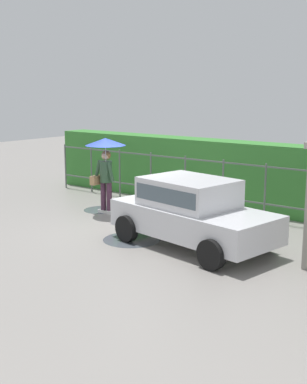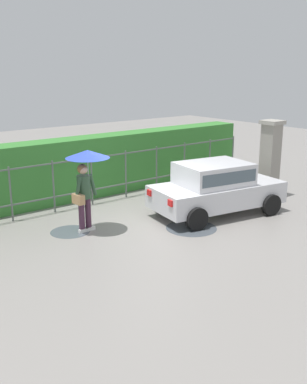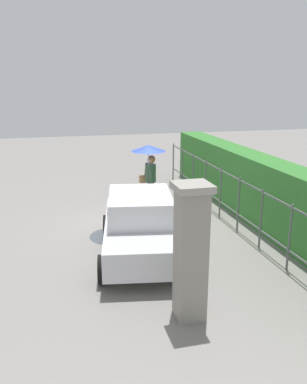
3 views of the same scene
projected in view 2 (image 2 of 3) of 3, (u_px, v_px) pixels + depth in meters
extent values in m
plane|color=gray|center=(151.00, 224.00, 11.95)|extent=(40.00, 40.00, 0.00)
cube|color=silver|center=(217.00, 194.00, 12.68)|extent=(3.92, 2.23, 0.60)
cube|color=silver|center=(213.00, 174.00, 12.44)|extent=(2.11, 1.73, 0.60)
cube|color=#4C5B66|center=(214.00, 173.00, 12.44)|extent=(1.96, 1.73, 0.33)
cylinder|color=black|center=(233.00, 191.00, 14.04)|extent=(0.62, 0.28, 0.60)
cylinder|color=black|center=(271.00, 205.00, 12.63)|extent=(0.62, 0.28, 0.60)
cylinder|color=black|center=(163.00, 202.00, 12.87)|extent=(0.62, 0.28, 0.60)
cylinder|color=black|center=(197.00, 219.00, 11.46)|extent=(0.62, 0.28, 0.60)
cube|color=red|center=(149.00, 193.00, 12.23)|extent=(0.09, 0.21, 0.16)
cube|color=red|center=(170.00, 203.00, 11.30)|extent=(0.09, 0.21, 0.16)
cylinder|color=#47283D|center=(88.00, 214.00, 11.45)|extent=(0.15, 0.15, 0.86)
cylinder|color=#47283D|center=(82.00, 215.00, 11.32)|extent=(0.15, 0.15, 0.86)
cube|color=white|center=(90.00, 229.00, 11.52)|extent=(0.26, 0.10, 0.08)
cube|color=white|center=(84.00, 231.00, 11.38)|extent=(0.26, 0.10, 0.08)
cylinder|color=#2D4C33|center=(84.00, 187.00, 11.20)|extent=(0.34, 0.34, 0.58)
sphere|color=#DBAD89|center=(83.00, 170.00, 11.08)|extent=(0.22, 0.22, 0.22)
sphere|color=olive|center=(82.00, 169.00, 11.10)|extent=(0.25, 0.25, 0.25)
cylinder|color=#2D4C33|center=(93.00, 185.00, 11.28)|extent=(0.23, 0.11, 0.56)
cylinder|color=#2D4C33|center=(78.00, 188.00, 10.98)|extent=(0.23, 0.11, 0.56)
cylinder|color=#B2B2B7|center=(88.00, 173.00, 11.09)|extent=(0.02, 0.02, 0.77)
cone|color=blue|center=(87.00, 154.00, 10.96)|extent=(1.08, 1.08, 0.20)
cube|color=tan|center=(78.00, 199.00, 11.00)|extent=(0.20, 0.36, 0.24)
cube|color=gray|center=(270.00, 161.00, 14.35)|extent=(0.48, 0.48, 2.30)
cube|color=#9E998E|center=(272.00, 122.00, 14.02)|extent=(0.60, 0.60, 0.12)
cylinder|color=#59605B|center=(11.00, 194.00, 12.01)|extent=(0.05, 0.05, 1.50)
cylinder|color=#59605B|center=(54.00, 187.00, 12.76)|extent=(0.05, 0.05, 1.50)
cylinder|color=#59605B|center=(92.00, 180.00, 13.51)|extent=(0.05, 0.05, 1.50)
cylinder|color=#59605B|center=(126.00, 174.00, 14.25)|extent=(0.05, 0.05, 1.50)
cylinder|color=#59605B|center=(157.00, 169.00, 15.00)|extent=(0.05, 0.05, 1.50)
cylinder|color=#59605B|center=(184.00, 164.00, 15.75)|extent=(0.05, 0.05, 1.50)
cylinder|color=#59605B|center=(210.00, 160.00, 16.50)|extent=(0.05, 0.05, 1.50)
cylinder|color=#59605B|center=(233.00, 156.00, 17.25)|extent=(0.05, 0.05, 1.50)
cube|color=#59605B|center=(109.00, 156.00, 13.70)|extent=(11.21, 0.03, 0.04)
cube|color=#59605B|center=(109.00, 187.00, 13.96)|extent=(11.21, 0.03, 0.04)
cube|color=#387F33|center=(93.00, 166.00, 14.52)|extent=(12.21, 0.90, 1.90)
cylinder|color=#4C545B|center=(191.00, 228.00, 11.68)|extent=(1.32, 1.32, 0.00)
cylinder|color=#4C545B|center=(70.00, 232.00, 11.41)|extent=(1.00, 1.00, 0.00)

